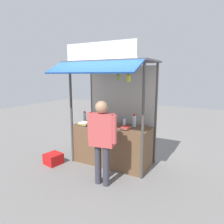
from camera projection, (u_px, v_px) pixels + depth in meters
ground_plane at (112, 163)px, 5.05m from camera, size 20.00×20.00×0.00m
stall_counter at (112, 145)px, 4.97m from camera, size 1.83×0.77×0.94m
stall_structure at (115, 94)px, 4.85m from camera, size 2.03×1.63×2.82m
water_bottle_left at (102, 117)px, 5.19m from camera, size 0.09×0.09×0.32m
water_bottle_center at (134, 121)px, 4.80m from camera, size 0.09×0.09×0.31m
water_bottle_far_left at (124, 122)px, 4.80m from camera, size 0.07×0.07×0.24m
water_bottle_right at (85, 117)px, 5.29m from camera, size 0.08×0.08×0.29m
water_bottle_back_right at (95, 116)px, 5.45m from camera, size 0.07×0.07×0.25m
magazine_stack_mid_left at (126, 128)px, 4.61m from camera, size 0.22×0.29×0.06m
magazine_stack_rear_center at (84, 124)px, 4.98m from camera, size 0.26×0.26×0.08m
banana_bunch_inner_right at (118, 77)px, 4.05m from camera, size 0.09×0.08×0.28m
banana_bunch_inner_left at (128, 78)px, 3.95m from camera, size 0.11×0.11×0.32m
vendor_person at (102, 135)px, 3.88m from camera, size 0.64×0.28×1.69m
plastic_crate at (53, 159)px, 4.97m from camera, size 0.43×0.43×0.26m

